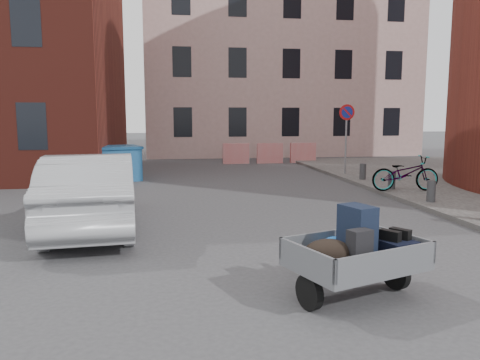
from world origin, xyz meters
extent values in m
plane|color=#38383A|center=(0.00, 0.00, 0.00)|extent=(120.00, 120.00, 0.00)
cube|color=#BA978F|center=(6.00, 22.00, 7.00)|extent=(16.00, 8.00, 14.00)
cylinder|color=gray|center=(6.00, 9.50, 1.42)|extent=(0.07, 0.07, 2.60)
cylinder|color=red|center=(6.00, 9.48, 2.47)|extent=(0.60, 0.03, 0.60)
cylinder|color=navy|center=(6.00, 9.46, 2.47)|extent=(0.44, 0.03, 0.44)
cylinder|color=#3A3A3D|center=(6.00, 3.40, 0.40)|extent=(0.22, 0.22, 0.55)
cylinder|color=#3A3A3D|center=(6.00, 5.60, 0.40)|extent=(0.22, 0.22, 0.55)
cylinder|color=#3A3A3D|center=(6.00, 7.80, 0.40)|extent=(0.22, 0.22, 0.55)
cube|color=red|center=(2.50, 15.00, 0.50)|extent=(1.30, 0.18, 1.00)
cube|color=red|center=(4.20, 15.00, 0.50)|extent=(1.30, 0.18, 1.00)
cube|color=red|center=(5.90, 15.00, 0.50)|extent=(1.30, 0.18, 1.00)
cylinder|color=black|center=(0.98, -2.49, 0.22)|extent=(0.24, 0.45, 0.44)
cylinder|color=black|center=(2.33, -2.00, 0.22)|extent=(0.24, 0.45, 0.44)
cube|color=slate|center=(1.65, -2.24, 0.46)|extent=(1.88, 1.58, 0.08)
cube|color=slate|center=(0.92, -2.51, 0.64)|extent=(0.41, 1.05, 0.28)
cube|color=slate|center=(2.39, -1.98, 0.64)|extent=(0.41, 1.05, 0.28)
cube|color=slate|center=(1.47, -1.75, 0.64)|extent=(1.52, 0.58, 0.28)
cube|color=slate|center=(1.83, -2.74, 0.64)|extent=(1.52, 0.58, 0.28)
cube|color=slate|center=(1.35, -1.40, 0.40)|extent=(0.31, 0.69, 0.06)
cube|color=#161F34|center=(1.68, -2.18, 0.85)|extent=(0.44, 0.53, 0.70)
cube|color=black|center=(2.16, -2.17, 0.62)|extent=(0.58, 0.70, 0.25)
ellipsoid|color=black|center=(1.20, -2.46, 0.68)|extent=(0.69, 0.54, 0.36)
cube|color=black|center=(1.57, -2.54, 0.74)|extent=(0.32, 0.26, 0.48)
ellipsoid|color=blue|center=(1.49, -1.93, 0.62)|extent=(0.44, 0.41, 0.24)
cube|color=black|center=(2.10, -2.24, 0.81)|extent=(0.24, 0.28, 0.13)
cube|color=black|center=(2.27, -2.18, 0.81)|extent=(0.24, 0.28, 0.13)
cube|color=#205E9B|center=(-3.27, 9.55, 0.58)|extent=(3.18, 2.24, 1.15)
cube|color=navy|center=(-3.27, 9.55, 1.20)|extent=(3.30, 2.36, 0.10)
imported|color=#9EA0A5|center=(-2.29, 2.07, 0.78)|extent=(2.15, 4.90, 1.57)
imported|color=black|center=(6.20, 5.17, 0.64)|extent=(2.05, 0.86, 1.05)
camera|label=1|loc=(-0.63, -7.70, 2.32)|focal=35.00mm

